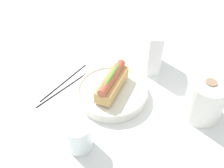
% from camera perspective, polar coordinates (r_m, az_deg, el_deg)
% --- Properties ---
extents(ground_plane, '(2.40, 2.40, 0.00)m').
position_cam_1_polar(ground_plane, '(0.81, 0.18, -3.20)').
color(ground_plane, white).
extents(serving_bowl, '(0.23, 0.23, 0.03)m').
position_cam_1_polar(serving_bowl, '(0.81, -0.00, -1.81)').
color(serving_bowl, silver).
rests_on(serving_bowl, ground_plane).
extents(hotdog_front, '(0.15, 0.06, 0.06)m').
position_cam_1_polar(hotdog_front, '(0.78, -0.00, 0.41)').
color(hotdog_front, tan).
rests_on(hotdog_front, serving_bowl).
extents(water_glass, '(0.07, 0.07, 0.09)m').
position_cam_1_polar(water_glass, '(0.68, -7.34, -11.74)').
color(water_glass, white).
rests_on(water_glass, ground_plane).
extents(paper_towel_roll, '(0.11, 0.11, 0.13)m').
position_cam_1_polar(paper_towel_roll, '(0.77, 19.99, -3.22)').
color(paper_towel_roll, white).
rests_on(paper_towel_roll, ground_plane).
extents(napkin_box, '(0.12, 0.07, 0.15)m').
position_cam_1_polar(napkin_box, '(0.89, 9.33, 7.58)').
color(napkin_box, white).
rests_on(napkin_box, ground_plane).
extents(chopstick_near, '(0.20, 0.10, 0.01)m').
position_cam_1_polar(chopstick_near, '(0.86, -10.74, -1.01)').
color(chopstick_near, black).
rests_on(chopstick_near, ground_plane).
extents(chopstick_far, '(0.21, 0.07, 0.01)m').
position_cam_1_polar(chopstick_far, '(0.88, -10.59, 0.50)').
color(chopstick_far, black).
rests_on(chopstick_far, ground_plane).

